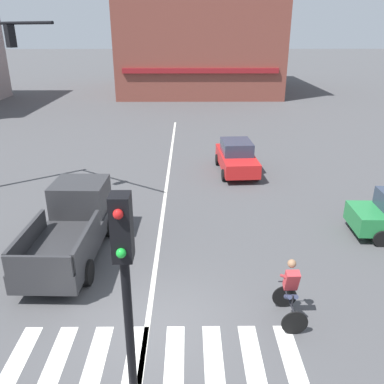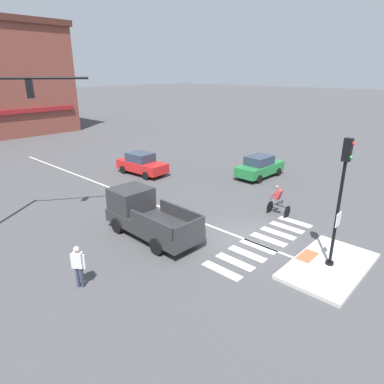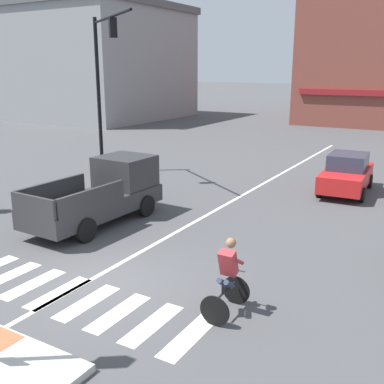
{
  "view_description": "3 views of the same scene",
  "coord_description": "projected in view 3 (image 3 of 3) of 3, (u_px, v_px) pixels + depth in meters",
  "views": [
    {
      "loc": [
        0.79,
        -8.09,
        7.02
      ],
      "look_at": [
        0.9,
        4.91,
        1.72
      ],
      "focal_mm": 37.66,
      "sensor_mm": 36.0,
      "label": 1
    },
    {
      "loc": [
        -12.47,
        -7.83,
        7.51
      ],
      "look_at": [
        0.14,
        3.82,
        1.33
      ],
      "focal_mm": 31.6,
      "sensor_mm": 36.0,
      "label": 2
    },
    {
      "loc": [
        7.23,
        -7.68,
        5.12
      ],
      "look_at": [
        0.34,
        4.02,
        1.45
      ],
      "focal_mm": 42.92,
      "sensor_mm": 36.0,
      "label": 3
    }
  ],
  "objects": [
    {
      "name": "crosswalk_stripe_b",
      "position": [
        8.0,
        276.0,
        11.67
      ],
      "size": [
        0.44,
        1.8,
        0.01
      ],
      "primitive_type": "cube",
      "color": "silver",
      "rests_on": "ground"
    },
    {
      "name": "pickup_truck_charcoal_westbound_near",
      "position": [
        105.0,
        193.0,
        15.74
      ],
      "size": [
        2.17,
        5.15,
        2.08
      ],
      "color": "#2D2D30",
      "rests_on": "ground"
    },
    {
      "name": "crosswalk_stripe_g",
      "position": [
        152.0,
        324.0,
        9.48
      ],
      "size": [
        0.44,
        1.8,
        0.01
      ],
      "primitive_type": "cube",
      "color": "silver",
      "rests_on": "ground"
    },
    {
      "name": "cyclist",
      "position": [
        228.0,
        276.0,
        9.71
      ],
      "size": [
        0.68,
        1.1,
        1.68
      ],
      "color": "black",
      "rests_on": "ground"
    },
    {
      "name": "crosswalk_stripe_d",
      "position": [
        59.0,
        293.0,
        10.8
      ],
      "size": [
        0.44,
        1.8,
        0.01
      ],
      "primitive_type": "cube",
      "color": "silver",
      "rests_on": "ground"
    },
    {
      "name": "crosswalk_stripe_f",
      "position": [
        118.0,
        313.0,
        9.92
      ],
      "size": [
        0.44,
        1.8,
        0.01
      ],
      "primitive_type": "cube",
      "color": "silver",
      "rests_on": "ground"
    },
    {
      "name": "crosswalk_stripe_h",
      "position": [
        189.0,
        336.0,
        9.04
      ],
      "size": [
        0.44,
        1.8,
        0.01
      ],
      "primitive_type": "cube",
      "color": "silver",
      "rests_on": "ground"
    },
    {
      "name": "ground_plane",
      "position": [
        97.0,
        284.0,
        11.27
      ],
      "size": [
        300.0,
        300.0,
        0.0
      ],
      "primitive_type": "plane",
      "color": "#474749"
    },
    {
      "name": "lane_centre_line",
      "position": [
        250.0,
        191.0,
        19.72
      ],
      "size": [
        0.14,
        28.0,
        0.01
      ],
      "primitive_type": "cube",
      "color": "silver",
      "rests_on": "ground"
    },
    {
      "name": "traffic_light_mast",
      "position": [
        103.0,
        73.0,
        21.38
      ],
      "size": [
        4.76,
        3.36,
        7.45
      ],
      "color": "black",
      "rests_on": "ground"
    },
    {
      "name": "crosswalk_stripe_e",
      "position": [
        87.0,
        302.0,
        10.36
      ],
      "size": [
        0.44,
        1.8,
        0.01
      ],
      "primitive_type": "cube",
      "color": "silver",
      "rests_on": "ground"
    },
    {
      "name": "crosswalk_stripe_c",
      "position": [
        33.0,
        284.0,
        11.23
      ],
      "size": [
        0.44,
        1.8,
        0.01
      ],
      "primitive_type": "cube",
      "color": "silver",
      "rests_on": "ground"
    },
    {
      "name": "building_corner_left",
      "position": [
        97.0,
        62.0,
        48.09
      ],
      "size": [
        15.8,
        16.23,
        11.4
      ],
      "color": "gray",
      "rests_on": "ground"
    },
    {
      "name": "car_red_eastbound_far",
      "position": [
        347.0,
        173.0,
        19.39
      ],
      "size": [
        2.03,
        4.19,
        1.64
      ],
      "color": "red",
      "rests_on": "ground"
    }
  ]
}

